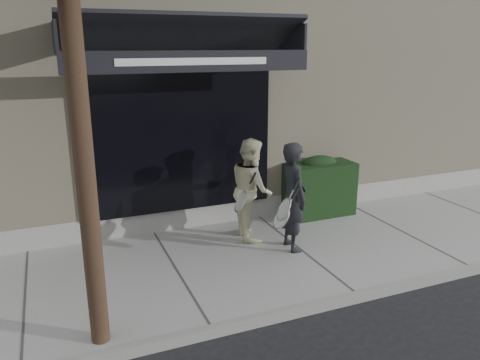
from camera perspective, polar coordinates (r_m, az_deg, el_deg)
name	(u,v)px	position (r m, az deg, el deg)	size (l,w,h in m)	color
ground	(298,254)	(7.65, 7.11, -8.99)	(80.00, 80.00, 0.00)	black
sidewalk	(298,251)	(7.62, 7.13, -8.58)	(20.00, 3.00, 0.12)	gray
curb	(357,297)	(6.47, 14.04, -13.66)	(20.00, 0.10, 0.14)	gray
building_facade	(200,66)	(11.50, -4.93, 13.63)	(14.30, 8.04, 5.64)	beige
hedge	(318,187)	(8.95, 9.50, -0.79)	(1.30, 0.70, 1.14)	black
pedestrian_front	(293,197)	(7.26, 6.46, -2.06)	(0.68, 0.80, 1.71)	black
pedestrian_back	(252,189)	(7.69, 1.41, -1.06)	(0.79, 0.91, 1.68)	beige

